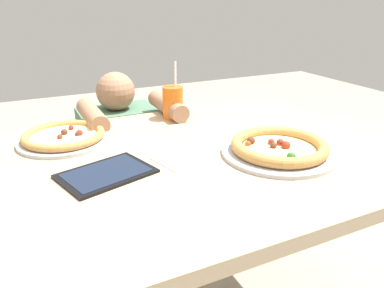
% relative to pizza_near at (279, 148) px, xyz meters
% --- Properties ---
extents(dining_table, '(1.30, 0.95, 0.75)m').
position_rel_pizza_near_xyz_m(dining_table, '(-0.25, 0.11, -0.12)').
color(dining_table, tan).
rests_on(dining_table, ground).
extents(pizza_near, '(0.35, 0.35, 0.05)m').
position_rel_pizza_near_xyz_m(pizza_near, '(0.00, 0.00, 0.00)').
color(pizza_near, '#B7B7BC').
rests_on(pizza_near, dining_table).
extents(pizza_far, '(0.30, 0.30, 0.04)m').
position_rel_pizza_near_xyz_m(pizza_far, '(-0.58, 0.40, -0.00)').
color(pizza_far, '#B7B7BC').
rests_on(pizza_far, dining_table).
extents(drink_cup_colored, '(0.08, 0.08, 0.22)m').
position_rel_pizza_near_xyz_m(drink_cup_colored, '(-0.15, 0.48, 0.04)').
color(drink_cup_colored, orange).
rests_on(drink_cup_colored, dining_table).
extents(paper_napkin, '(0.19, 0.18, 0.00)m').
position_rel_pizza_near_xyz_m(paper_napkin, '(-0.28, 0.10, -0.02)').
color(paper_napkin, white).
rests_on(paper_napkin, dining_table).
extents(tablet, '(0.28, 0.23, 0.01)m').
position_rel_pizza_near_xyz_m(tablet, '(-0.51, 0.09, -0.02)').
color(tablet, black).
rests_on(tablet, dining_table).
extents(diner_seated, '(0.38, 0.51, 0.90)m').
position_rel_pizza_near_xyz_m(diner_seated, '(-0.30, 0.77, -0.35)').
color(diner_seated, '#333847').
rests_on(diner_seated, ground).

